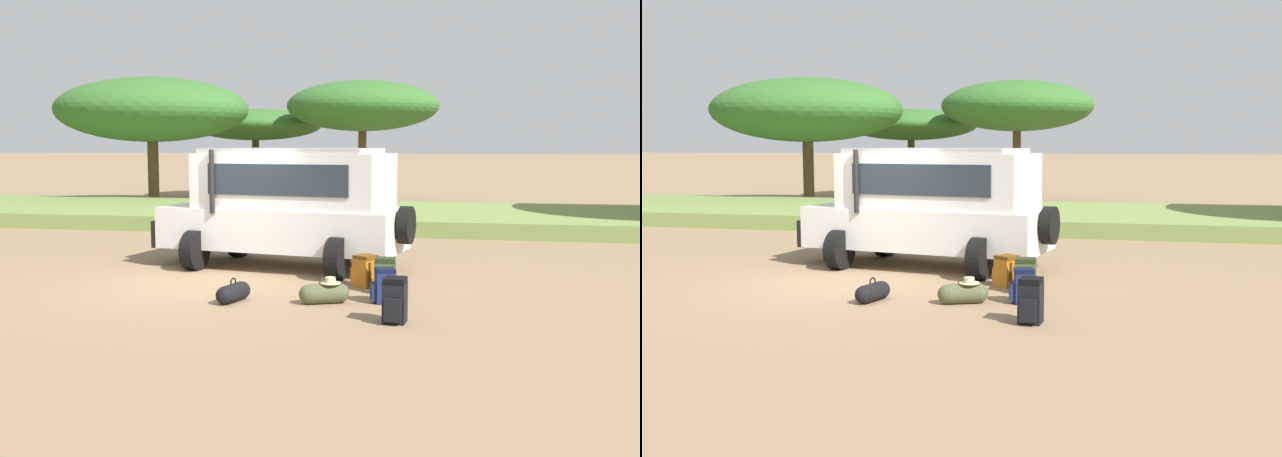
% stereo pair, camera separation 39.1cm
% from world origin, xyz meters
% --- Properties ---
extents(ground_plane, '(320.00, 320.00, 0.00)m').
position_xyz_m(ground_plane, '(0.00, 0.00, 0.00)').
color(ground_plane, '#8C7051').
extents(grass_bank, '(120.00, 7.00, 0.44)m').
position_xyz_m(grass_bank, '(0.00, 10.83, 0.22)').
color(grass_bank, olive).
rests_on(grass_bank, ground_plane).
extents(safari_vehicle, '(5.47, 3.25, 2.44)m').
position_xyz_m(safari_vehicle, '(0.91, 2.09, 1.29)').
color(safari_vehicle, silver).
rests_on(safari_vehicle, ground_plane).
extents(backpack_beside_front_wheel, '(0.45, 0.40, 0.56)m').
position_xyz_m(backpack_beside_front_wheel, '(3.23, -0.95, 0.27)').
color(backpack_beside_front_wheel, navy).
rests_on(backpack_beside_front_wheel, ground_plane).
extents(backpack_cluster_center, '(0.38, 0.42, 0.60)m').
position_xyz_m(backpack_cluster_center, '(3.15, -0.13, 0.29)').
color(backpack_cluster_center, '#42562D').
rests_on(backpack_cluster_center, ground_plane).
extents(backpack_near_rear_wheel, '(0.34, 0.45, 0.65)m').
position_xyz_m(backpack_near_rear_wheel, '(3.53, -2.26, 0.32)').
color(backpack_near_rear_wheel, black).
rests_on(backpack_near_rear_wheel, ground_plane).
extents(backpack_outermost, '(0.50, 0.48, 0.56)m').
position_xyz_m(backpack_outermost, '(2.74, 0.36, 0.28)').
color(backpack_outermost, '#B26619').
rests_on(backpack_outermost, ground_plane).
extents(duffel_bag_low_black_case, '(0.78, 0.51, 0.42)m').
position_xyz_m(duffel_bag_low_black_case, '(2.30, -1.19, 0.17)').
color(duffel_bag_low_black_case, '#4C5133').
rests_on(duffel_bag_low_black_case, ground_plane).
extents(duffel_bag_soft_canvas, '(0.42, 0.77, 0.39)m').
position_xyz_m(duffel_bag_soft_canvas, '(0.84, -1.35, 0.15)').
color(duffel_bag_soft_canvas, black).
rests_on(duffel_bag_soft_canvas, ground_plane).
extents(acacia_tree_centre_back, '(7.85, 6.89, 5.15)m').
position_xyz_m(acacia_tree_centre_back, '(-8.07, 15.78, 3.85)').
color(acacia_tree_centre_back, brown).
rests_on(acacia_tree_centre_back, ground_plane).
extents(acacia_tree_right_mid, '(6.23, 6.20, 4.10)m').
position_xyz_m(acacia_tree_right_mid, '(-5.27, 20.99, 3.37)').
color(acacia_tree_right_mid, brown).
rests_on(acacia_tree_right_mid, ground_plane).
extents(acacia_tree_far_right, '(6.31, 5.78, 5.10)m').
position_xyz_m(acacia_tree_far_right, '(0.12, 18.33, 4.05)').
color(acacia_tree_far_right, brown).
rests_on(acacia_tree_far_right, ground_plane).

